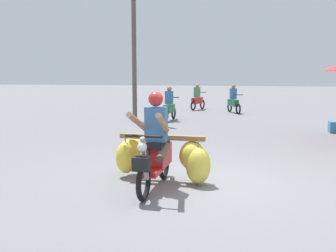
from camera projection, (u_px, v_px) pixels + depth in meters
The scene contains 6 objects.
ground_plane at pixel (207, 183), 6.33m from camera, with size 120.00×120.00×0.00m, color slate.
motorbike_main_loaded at pixel (160, 153), 6.28m from camera, with size 1.76×1.88×1.58m.
motorbike_distant_ahead_left at pixel (233, 101), 18.07m from camera, with size 0.81×1.51×1.40m.
motorbike_distant_ahead_right at pixel (169, 107), 14.98m from camera, with size 0.50×1.62×1.40m.
motorbike_distant_far_ahead at pixel (197, 99), 19.73m from camera, with size 0.70×1.56×1.40m.
utility_pole at pixel (134, 42), 14.48m from camera, with size 0.18×0.18×6.25m, color brown.
Camera 1 is at (0.66, -6.13, 1.83)m, focal length 39.51 mm.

